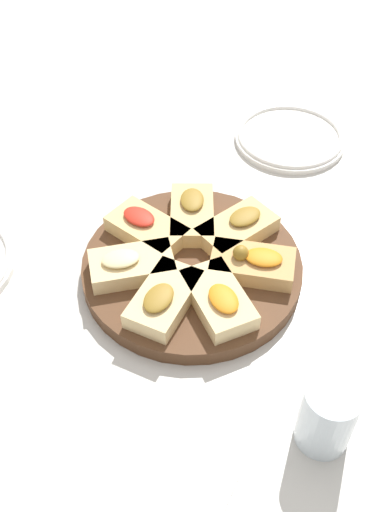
{
  "coord_description": "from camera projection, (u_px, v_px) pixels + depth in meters",
  "views": [
    {
      "loc": [
        -0.52,
        -0.25,
        0.65
      ],
      "look_at": [
        0.0,
        0.0,
        0.04
      ],
      "focal_mm": 42.0,
      "sensor_mm": 36.0,
      "label": 1
    }
  ],
  "objects": [
    {
      "name": "napkin_stack",
      "position": [
        185.0,
        495.0,
        0.65
      ],
      "size": [
        0.11,
        0.09,
        0.01
      ],
      "primitive_type": "cube",
      "rotation": [
        0.0,
        0.0,
        0.01
      ],
      "color": "white",
      "rests_on": "ground_plane"
    },
    {
      "name": "plate_right",
      "position": [
        290.0,
        137.0,
        1.08
      ],
      "size": [
        0.2,
        0.2,
        0.02
      ],
      "color": "white",
      "rests_on": "ground_plane"
    },
    {
      "name": "serving_board",
      "position": [
        192.0,
        268.0,
        0.86
      ],
      "size": [
        0.32,
        0.32,
        0.02
      ],
      "primitive_type": "cylinder",
      "color": "#51331E",
      "rests_on": "ground_plane"
    },
    {
      "name": "focaccia_slice_5",
      "position": [
        219.0,
        299.0,
        0.79
      ],
      "size": [
        0.12,
        0.13,
        0.03
      ],
      "color": "#E5C689",
      "rests_on": "serving_board"
    },
    {
      "name": "focaccia_slice_3",
      "position": [
        131.0,
        265.0,
        0.83
      ],
      "size": [
        0.12,
        0.13,
        0.03
      ],
      "color": "#E5C689",
      "rests_on": "serving_board"
    },
    {
      "name": "focaccia_slice_6",
      "position": [
        252.0,
        263.0,
        0.83
      ],
      "size": [
        0.09,
        0.13,
        0.04
      ],
      "color": "tan",
      "rests_on": "serving_board"
    },
    {
      "name": "focaccia_slice_1",
      "position": [
        192.0,
        213.0,
        0.9
      ],
      "size": [
        0.13,
        0.11,
        0.03
      ],
      "color": "#DBB775",
      "rests_on": "serving_board"
    },
    {
      "name": "water_glass",
      "position": [
        327.0,
        416.0,
        0.66
      ],
      "size": [
        0.06,
        0.06,
        0.09
      ],
      "primitive_type": "cylinder",
      "color": "silver",
      "rests_on": "ground_plane"
    },
    {
      "name": "focaccia_slice_2",
      "position": [
        146.0,
        228.0,
        0.88
      ],
      "size": [
        0.09,
        0.13,
        0.03
      ],
      "color": "#DBB775",
      "rests_on": "serving_board"
    },
    {
      "name": "focaccia_slice_4",
      "position": [
        164.0,
        298.0,
        0.79
      ],
      "size": [
        0.12,
        0.06,
        0.03
      ],
      "color": "#E5C689",
      "rests_on": "serving_board"
    },
    {
      "name": "ground_plane",
      "position": [
        192.0,
        273.0,
        0.87
      ],
      "size": [
        3.0,
        3.0,
        0.0
      ],
      "primitive_type": "plane",
      "color": "beige"
    },
    {
      "name": "focaccia_slice_0",
      "position": [
        238.0,
        228.0,
        0.88
      ],
      "size": [
        0.13,
        0.11,
        0.03
      ],
      "color": "#DBB775",
      "rests_on": "serving_board"
    }
  ]
}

